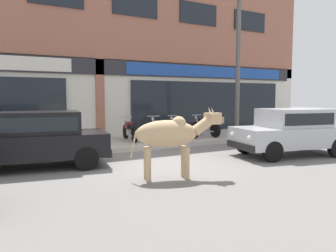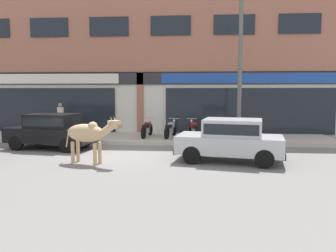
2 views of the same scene
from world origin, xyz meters
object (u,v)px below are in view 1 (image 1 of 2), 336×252
at_px(cow, 171,134).
at_px(motorcycle_3, 205,127).
at_px(motorcycle_1, 157,129).
at_px(car_2, 38,137).
at_px(car_1, 291,130).
at_px(motorcycle_2, 182,128).
at_px(motorcycle_0, 130,130).
at_px(utility_pole, 238,62).

xyz_separation_m(cow, motorcycle_3, (4.58, 5.03, -0.45)).
bearing_deg(motorcycle_1, cow, -114.26).
bearing_deg(cow, motorcycle_1, 65.74).
distance_m(car_2, motorcycle_1, 5.42).
height_order(car_1, motorcycle_2, car_1).
distance_m(motorcycle_2, motorcycle_3, 1.09).
bearing_deg(car_2, cow, -47.43).
distance_m(car_2, motorcycle_0, 4.46).
distance_m(motorcycle_3, utility_pole, 2.98).
xyz_separation_m(car_1, car_2, (-7.14, 1.95, 0.00)).
bearing_deg(motorcycle_2, car_2, -156.94).
distance_m(car_2, motorcycle_2, 6.43).
bearing_deg(utility_pole, cow, -143.51).
relative_size(car_1, motorcycle_0, 2.10).
xyz_separation_m(cow, utility_pole, (5.43, 4.02, 2.22)).
relative_size(motorcycle_3, utility_pole, 0.30).
relative_size(cow, motorcycle_1, 1.17).
bearing_deg(motorcycle_3, car_2, -161.05).
distance_m(car_2, motorcycle_3, 7.40).
xyz_separation_m(motorcycle_0, utility_pole, (4.24, -1.22, 2.67)).
bearing_deg(utility_pole, car_2, -169.98).
relative_size(car_2, motorcycle_2, 2.11).
bearing_deg(motorcycle_1, car_1, -62.36).
bearing_deg(motorcycle_1, car_2, -151.60).
height_order(motorcycle_0, motorcycle_1, same).
bearing_deg(motorcycle_1, utility_pole, -21.09).
bearing_deg(motorcycle_0, cow, -102.87).
height_order(motorcycle_0, motorcycle_3, same).
relative_size(car_1, motorcycle_2, 2.13).
bearing_deg(car_2, motorcycle_3, 18.95).
distance_m(car_1, utility_pole, 4.18).
xyz_separation_m(car_1, motorcycle_1, (-2.37, 4.53, -0.26)).
xyz_separation_m(car_2, motorcycle_0, (3.61, 2.60, -0.26)).
bearing_deg(motorcycle_1, motorcycle_0, 178.72).
bearing_deg(cow, motorcycle_0, 77.13).
bearing_deg(utility_pole, motorcycle_3, 129.91).
height_order(motorcycle_0, motorcycle_2, same).
height_order(cow, utility_pole, utility_pole).
xyz_separation_m(car_1, utility_pole, (0.71, 3.34, 2.41)).
bearing_deg(car_2, motorcycle_1, 28.40).
xyz_separation_m(cow, car_2, (-2.42, 2.63, -0.19)).
bearing_deg(motorcycle_0, motorcycle_3, -3.35).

